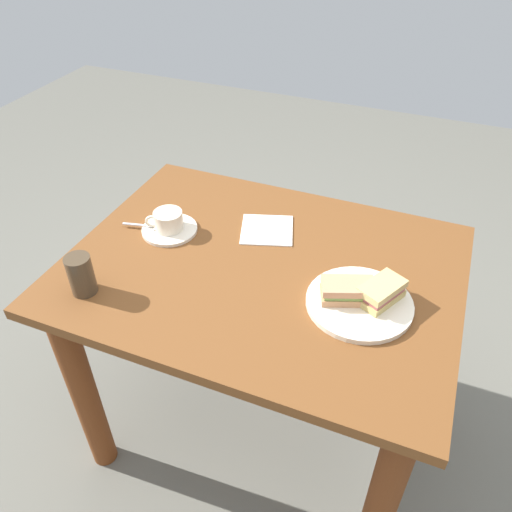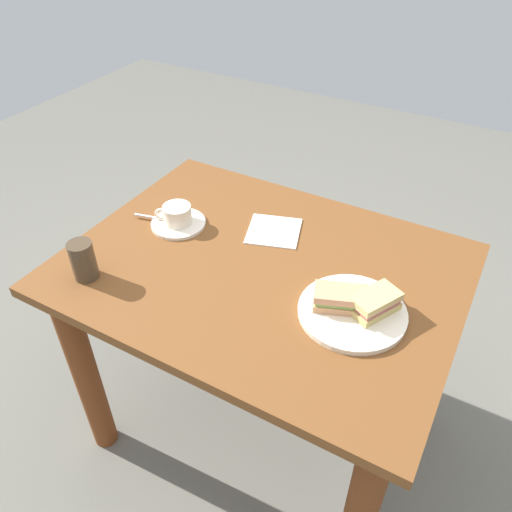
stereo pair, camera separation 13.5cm
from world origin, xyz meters
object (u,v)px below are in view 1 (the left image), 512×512
object	(u,v)px
coffee_saucer	(170,230)
coffee_cup	(168,220)
drinking_glass	(81,275)
sandwich_front	(348,291)
spoon	(144,225)
napkin	(267,230)
sandwich_plate	(359,303)
dining_table	(262,308)
sandwich_back	(381,292)

from	to	relation	value
coffee_saucer	coffee_cup	size ratio (longest dim) A/B	1.57
coffee_cup	drinking_glass	xyz separation A→B (m)	(-0.07, -0.31, 0.01)
sandwich_front	spoon	size ratio (longest dim) A/B	1.47
napkin	sandwich_plate	bearing A→B (deg)	-32.75
sandwich_front	spoon	distance (m)	0.64
spoon	dining_table	bearing A→B (deg)	-3.77
sandwich_plate	coffee_saucer	bearing A→B (deg)	170.51
sandwich_back	coffee_cup	world-z (taller)	same
dining_table	coffee_cup	world-z (taller)	coffee_cup
sandwich_plate	coffee_saucer	distance (m)	0.60
dining_table	sandwich_plate	distance (m)	0.33
dining_table	sandwich_plate	xyz separation A→B (m)	(0.28, -0.05, 0.17)
sandwich_back	napkin	distance (m)	0.41
spoon	drinking_glass	bearing A→B (deg)	-88.97
sandwich_plate	coffee_cup	distance (m)	0.60
spoon	coffee_cup	bearing A→B (deg)	13.11
dining_table	napkin	distance (m)	0.23
coffee_cup	spoon	distance (m)	0.08
sandwich_front	napkin	bearing A→B (deg)	144.13
sandwich_front	napkin	distance (m)	0.36
sandwich_back	coffee_saucer	bearing A→B (deg)	173.18
coffee_cup	spoon	xyz separation A→B (m)	(-0.07, -0.02, -0.03)
sandwich_front	sandwich_back	bearing A→B (deg)	18.01
sandwich_front	napkin	size ratio (longest dim) A/B	0.96
dining_table	sandwich_plate	bearing A→B (deg)	-11.18
sandwich_back	napkin	bearing A→B (deg)	153.26
coffee_cup	drinking_glass	bearing A→B (deg)	-102.55
coffee_saucer	napkin	distance (m)	0.29
drinking_glass	sandwich_plate	bearing A→B (deg)	17.71
sandwich_plate	sandwich_back	size ratio (longest dim) A/B	1.95
sandwich_back	napkin	size ratio (longest dim) A/B	0.90
coffee_cup	sandwich_back	bearing A→B (deg)	-6.74
drinking_glass	napkin	bearing A→B (deg)	51.31
coffee_cup	napkin	xyz separation A→B (m)	(0.27, 0.11, -0.04)
dining_table	sandwich_front	xyz separation A→B (m)	(0.25, -0.06, 0.20)
dining_table	sandwich_front	bearing A→B (deg)	-13.14
coffee_saucer	drinking_glass	size ratio (longest dim) A/B	1.51
dining_table	drinking_glass	distance (m)	0.51
drinking_glass	coffee_cup	bearing A→B (deg)	77.45
sandwich_back	napkin	world-z (taller)	sandwich_back
coffee_saucer	coffee_cup	distance (m)	0.03
coffee_saucer	spoon	world-z (taller)	spoon
sandwich_front	drinking_glass	size ratio (longest dim) A/B	1.34
spoon	drinking_glass	world-z (taller)	drinking_glass
sandwich_front	coffee_cup	distance (m)	0.57
sandwich_plate	drinking_glass	size ratio (longest dim) A/B	2.44
sandwich_plate	dining_table	bearing A→B (deg)	168.82
sandwich_back	sandwich_front	bearing A→B (deg)	-161.99
sandwich_back	napkin	xyz separation A→B (m)	(-0.37, 0.19, -0.04)
sandwich_front	spoon	world-z (taller)	sandwich_front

